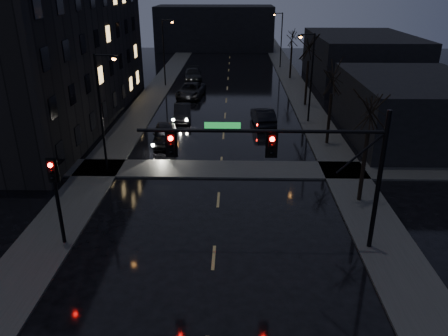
# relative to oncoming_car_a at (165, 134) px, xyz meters

# --- Properties ---
(sidewalk_left) EXTENTS (3.00, 140.00, 0.12)m
(sidewalk_left) POSITION_rel_oncoming_car_a_xyz_m (-3.84, 11.16, -0.73)
(sidewalk_left) COLOR #2D2D2B
(sidewalk_left) RESTS_ON ground
(sidewalk_right) EXTENTS (3.00, 140.00, 0.12)m
(sidewalk_right) POSITION_rel_oncoming_car_a_xyz_m (13.16, 11.16, -0.73)
(sidewalk_right) COLOR #2D2D2B
(sidewalk_right) RESTS_ON ground
(sidewalk_cross) EXTENTS (40.00, 3.00, 0.12)m
(sidewalk_cross) POSITION_rel_oncoming_car_a_xyz_m (4.66, -5.34, -0.73)
(sidewalk_cross) COLOR #2D2D2B
(sidewalk_cross) RESTS_ON ground
(apartment_block) EXTENTS (12.00, 30.00, 12.00)m
(apartment_block) POSITION_rel_oncoming_car_a_xyz_m (-11.84, 6.16, 5.21)
(apartment_block) COLOR black
(apartment_block) RESTS_ON ground
(commercial_right_near) EXTENTS (10.00, 14.00, 5.00)m
(commercial_right_near) POSITION_rel_oncoming_car_a_xyz_m (20.16, 2.16, 1.71)
(commercial_right_near) COLOR black
(commercial_right_near) RESTS_ON ground
(commercial_right_far) EXTENTS (12.00, 18.00, 6.00)m
(commercial_right_far) POSITION_rel_oncoming_car_a_xyz_m (21.66, 24.16, 2.21)
(commercial_right_far) COLOR black
(commercial_right_far) RESTS_ON ground
(far_block) EXTENTS (22.00, 10.00, 8.00)m
(far_block) POSITION_rel_oncoming_car_a_xyz_m (1.66, 54.16, 3.21)
(far_block) COLOR black
(far_block) RESTS_ON ground
(signal_mast) EXTENTS (11.11, 0.41, 7.00)m
(signal_mast) POSITION_rel_oncoming_car_a_xyz_m (8.51, -14.84, 4.08)
(signal_mast) COLOR black
(signal_mast) RESTS_ON ground
(signal_pole_left) EXTENTS (0.35, 0.41, 4.53)m
(signal_pole_left) POSITION_rel_oncoming_car_a_xyz_m (-2.84, -14.85, 2.23)
(signal_pole_left) COLOR black
(signal_pole_left) RESTS_ON ground
(tree_near) EXTENTS (3.52, 3.52, 8.08)m
(tree_near) POSITION_rel_oncoming_car_a_xyz_m (13.06, -9.84, 5.43)
(tree_near) COLOR black
(tree_near) RESTS_ON ground
(tree_mid_a) EXTENTS (3.30, 3.30, 7.58)m
(tree_mid_a) POSITION_rel_oncoming_car_a_xyz_m (13.06, 0.16, 5.04)
(tree_mid_a) COLOR black
(tree_mid_a) RESTS_ON ground
(tree_mid_b) EXTENTS (3.74, 3.74, 8.59)m
(tree_mid_b) POSITION_rel_oncoming_car_a_xyz_m (13.06, 12.16, 5.82)
(tree_mid_b) COLOR black
(tree_mid_b) RESTS_ON ground
(tree_far) EXTENTS (3.43, 3.43, 7.88)m
(tree_far) POSITION_rel_oncoming_car_a_xyz_m (13.06, 26.16, 5.28)
(tree_far) COLOR black
(tree_far) RESTS_ON ground
(streetlight_l_near) EXTENTS (1.53, 0.28, 8.00)m
(streetlight_l_near) POSITION_rel_oncoming_car_a_xyz_m (-2.93, -5.84, 3.99)
(streetlight_l_near) COLOR black
(streetlight_l_near) RESTS_ON ground
(streetlight_l_far) EXTENTS (1.53, 0.28, 8.00)m
(streetlight_l_far) POSITION_rel_oncoming_car_a_xyz_m (-2.93, 21.16, 3.99)
(streetlight_l_far) COLOR black
(streetlight_l_far) RESTS_ON ground
(streetlight_r_mid) EXTENTS (1.53, 0.28, 8.00)m
(streetlight_r_mid) POSITION_rel_oncoming_car_a_xyz_m (12.24, 6.16, 3.99)
(streetlight_r_mid) COLOR black
(streetlight_r_mid) RESTS_ON ground
(streetlight_r_far) EXTENTS (1.53, 0.28, 8.00)m
(streetlight_r_far) POSITION_rel_oncoming_car_a_xyz_m (12.24, 34.16, 3.99)
(streetlight_r_far) COLOR black
(streetlight_r_far) RESTS_ON ground
(oncoming_car_a) EXTENTS (2.37, 4.79, 1.57)m
(oncoming_car_a) POSITION_rel_oncoming_car_a_xyz_m (0.00, 0.00, 0.00)
(oncoming_car_a) COLOR black
(oncoming_car_a) RESTS_ON ground
(oncoming_car_b) EXTENTS (1.96, 4.57, 1.46)m
(oncoming_car_b) POSITION_rel_oncoming_car_a_xyz_m (0.66, 6.65, -0.05)
(oncoming_car_b) COLOR black
(oncoming_car_b) RESTS_ON ground
(oncoming_car_c) EXTENTS (3.24, 5.98, 1.59)m
(oncoming_car_c) POSITION_rel_oncoming_car_a_xyz_m (0.62, 15.52, 0.01)
(oncoming_car_c) COLOR black
(oncoming_car_c) RESTS_ON ground
(oncoming_car_d) EXTENTS (2.89, 5.75, 1.60)m
(oncoming_car_d) POSITION_rel_oncoming_car_a_xyz_m (0.05, 24.59, 0.02)
(oncoming_car_d) COLOR black
(oncoming_car_d) RESTS_ON ground
(lead_car) EXTENTS (2.22, 5.00, 1.60)m
(lead_car) POSITION_rel_oncoming_car_a_xyz_m (8.19, 5.19, 0.01)
(lead_car) COLOR black
(lead_car) RESTS_ON ground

